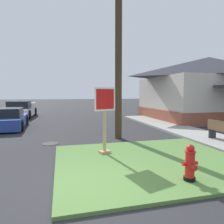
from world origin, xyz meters
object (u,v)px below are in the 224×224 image
at_px(pickup_truck_white, 21,111).
at_px(utility_pole, 119,31).
at_px(manhole_cover, 51,144).
at_px(fire_hydrant, 190,164).
at_px(stop_sign, 105,121).
at_px(parked_sedan_blue, 8,119).

height_order(pickup_truck_white, utility_pole, utility_pole).
bearing_deg(pickup_truck_white, manhole_cover, -74.51).
distance_m(fire_hydrant, utility_pole, 6.83).
bearing_deg(fire_hydrant, utility_pole, 92.87).
bearing_deg(fire_hydrant, stop_sign, 118.66).
bearing_deg(manhole_cover, parked_sedan_blue, 119.33).
xyz_separation_m(manhole_cover, utility_pole, (3.07, 0.35, 4.95)).
distance_m(manhole_cover, pickup_truck_white, 11.13).
relative_size(manhole_cover, utility_pole, 0.07).
bearing_deg(utility_pole, fire_hydrant, -87.13).
bearing_deg(pickup_truck_white, fire_hydrant, -67.91).
xyz_separation_m(parked_sedan_blue, pickup_truck_white, (-0.30, 5.96, 0.07)).
distance_m(stop_sign, manhole_cover, 3.09).
relative_size(fire_hydrant, manhole_cover, 1.22).
distance_m(fire_hydrant, manhole_cover, 5.86).
distance_m(stop_sign, utility_pole, 4.66).
bearing_deg(pickup_truck_white, stop_sign, -69.36).
bearing_deg(stop_sign, utility_pole, 64.38).
bearing_deg(manhole_cover, utility_pole, 6.52).
height_order(manhole_cover, pickup_truck_white, pickup_truck_white).
bearing_deg(pickup_truck_white, utility_pole, -59.76).
bearing_deg(parked_sedan_blue, pickup_truck_white, 92.88).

